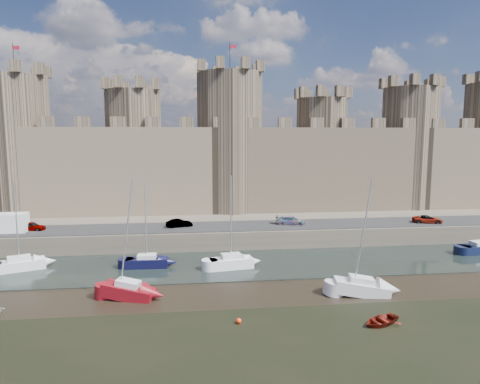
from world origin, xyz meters
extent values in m
plane|color=black|center=(0.00, 0.00, 0.00)|extent=(160.00, 160.00, 0.00)
cube|color=black|center=(0.00, 24.00, 0.04)|extent=(160.00, 12.00, 0.08)
cube|color=#4C443A|center=(0.00, 60.00, 1.25)|extent=(160.00, 60.00, 2.50)
cube|color=black|center=(0.00, 34.00, 2.55)|extent=(160.00, 7.00, 0.10)
cube|color=#42382B|center=(0.00, 48.00, 9.50)|extent=(100.00, 9.00, 14.00)
cylinder|color=#42382B|center=(-32.00, 48.00, 13.50)|extent=(10.00, 10.00, 22.00)
cylinder|color=black|center=(-32.00, 48.00, 27.00)|extent=(0.10, 0.10, 5.00)
cube|color=maroon|center=(-31.50, 48.00, 28.80)|extent=(1.00, 0.03, 0.60)
cylinder|color=#42382B|center=(-14.00, 48.00, 12.50)|extent=(9.00, 9.00, 20.00)
cylinder|color=#42382B|center=(2.00, 48.00, 14.00)|extent=(11.00, 11.00, 23.00)
cylinder|color=black|center=(2.00, 48.00, 28.00)|extent=(0.10, 0.10, 5.00)
cube|color=maroon|center=(2.50, 48.00, 29.80)|extent=(1.00, 0.03, 0.60)
cylinder|color=#42382B|center=(18.00, 48.00, 12.00)|extent=(9.00, 9.00, 19.00)
cylinder|color=#42382B|center=(34.00, 48.00, 13.00)|extent=(10.00, 10.00, 21.00)
imported|color=gray|center=(-26.11, 34.38, 3.12)|extent=(3.82, 1.99, 1.24)
imported|color=gray|center=(-6.45, 34.15, 3.09)|extent=(3.79, 2.13, 1.18)
imported|color=gray|center=(9.36, 34.10, 3.12)|extent=(4.61, 2.88, 1.24)
imported|color=gray|center=(29.40, 32.85, 3.07)|extent=(4.47, 2.96, 1.14)
cube|color=white|center=(-29.24, 33.50, 3.78)|extent=(5.94, 2.50, 2.57)
cube|color=silver|center=(-24.18, 24.78, 0.62)|extent=(5.70, 3.98, 1.08)
cube|color=silver|center=(-24.18, 24.78, 1.41)|extent=(2.74, 2.26, 0.49)
cylinder|color=silver|center=(-24.18, 24.78, 5.59)|extent=(0.14, 0.14, 8.86)
cube|color=black|center=(-9.95, 24.12, 0.60)|extent=(4.82, 2.01, 1.04)
cube|color=silver|center=(-9.95, 24.12, 1.36)|extent=(2.16, 1.37, 0.47)
cylinder|color=silver|center=(-9.95, 24.12, 5.37)|extent=(0.14, 0.14, 8.50)
cube|color=white|center=(-0.34, 22.62, 0.66)|extent=(5.17, 2.65, 1.16)
cube|color=silver|center=(-0.34, 22.62, 1.50)|extent=(2.37, 1.66, 0.53)
cylinder|color=silver|center=(-0.34, 22.62, 5.98)|extent=(0.14, 0.14, 9.48)
cube|color=black|center=(32.44, 25.32, 0.60)|extent=(5.68, 2.76, 1.04)
cube|color=maroon|center=(-10.74, 14.64, 0.61)|extent=(5.10, 3.08, 1.22)
cube|color=silver|center=(-10.74, 14.64, 1.49)|extent=(2.39, 1.82, 0.55)
cylinder|color=silver|center=(-10.74, 14.64, 6.19)|extent=(0.14, 0.14, 9.95)
cube|color=silver|center=(11.24, 13.05, 0.61)|extent=(5.44, 2.85, 1.22)
cube|color=silver|center=(11.24, 13.05, 1.49)|extent=(2.50, 1.77, 0.55)
cylinder|color=silver|center=(11.24, 13.05, 6.19)|extent=(0.14, 0.14, 9.95)
imported|color=maroon|center=(10.19, 6.55, 0.33)|extent=(3.80, 3.29, 0.66)
sphere|color=#FF320B|center=(-1.14, 8.10, 0.23)|extent=(0.46, 0.46, 0.46)
camera|label=1|loc=(-4.92, -24.62, 15.05)|focal=32.00mm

